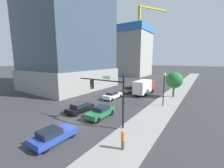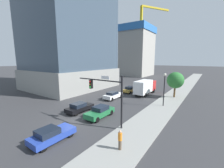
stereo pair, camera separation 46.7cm
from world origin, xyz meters
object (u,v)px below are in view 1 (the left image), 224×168
street_tree (174,80)px  car_white (113,95)px  street_lamp (164,84)px  car_gray (145,83)px  construction_building (135,49)px  car_blue (53,135)px  pedestrian_orange_shirt (123,140)px  car_gold (129,89)px  traffic_light_pole (107,91)px  car_black (80,108)px  car_green (101,112)px  box_truck (144,86)px

street_tree → car_white: size_ratio=1.12×
street_lamp → car_gray: 19.59m
street_tree → car_gray: size_ratio=1.21×
construction_building → car_blue: (18.84, -58.54, -12.36)m
construction_building → pedestrian_orange_shirt: 62.54m
car_white → car_gold: bearing=90.0°
traffic_light_pole → car_gray: (-5.79, 27.49, -3.41)m
car_black → pedestrian_orange_shirt: size_ratio=2.48×
street_tree → car_green: (-6.01, -16.25, -2.84)m
street_lamp → car_gold: street_lamp is taller
car_black → car_green: size_ratio=0.96×
construction_building → car_black: (15.10, -51.66, -12.35)m
car_gold → car_green: (3.74, -15.67, 0.05)m
street_lamp → car_gold: 11.80m
construction_building → street_tree: size_ratio=6.03×
street_tree → car_white: 12.73m
car_gray → construction_building: bearing=120.9°
car_black → car_white: car_white is taller
car_blue → car_green: size_ratio=0.94×
traffic_light_pole → car_green: bearing=147.4°
traffic_light_pole → pedestrian_orange_shirt: traffic_light_pole is taller
street_lamp → car_blue: street_lamp is taller
car_white → street_lamp: bearing=4.4°
street_tree → car_green: bearing=-110.3°
car_black → car_green: bearing=3.0°
traffic_light_pole → street_lamp: traffic_light_pole is taller
street_lamp → car_blue: size_ratio=1.29×
car_blue → pedestrian_orange_shirt: size_ratio=2.44×
car_gold → box_truck: bearing=-0.7°
car_green → pedestrian_orange_shirt: (6.02, -4.65, 0.27)m
construction_building → traffic_light_pole: construction_building is taller
street_lamp → car_green: street_lamp is taller
street_tree → car_black: 19.34m
street_lamp → street_tree: size_ratio=1.05×
traffic_light_pole → street_lamp: 11.24m
box_truck → pedestrian_orange_shirt: bearing=-73.5°
box_truck → car_gold: bearing=179.3°
car_green → street_tree: bearing=69.7°
traffic_light_pole → car_green: size_ratio=1.46×
car_blue → box_truck: bearing=90.0°
car_white → car_blue: bearing=-76.6°
traffic_light_pole → box_truck: (-2.05, 16.94, -2.32)m
construction_building → car_black: size_ratio=7.27×
car_white → pedestrian_orange_shirt: 16.44m
car_gold → car_green: size_ratio=0.98×
street_lamp → car_white: size_ratio=1.17×
street_lamp → car_blue: 17.61m
construction_building → car_gray: bearing=-59.1°
car_blue → box_truck: 22.74m
street_lamp → car_green: bearing=-121.7°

